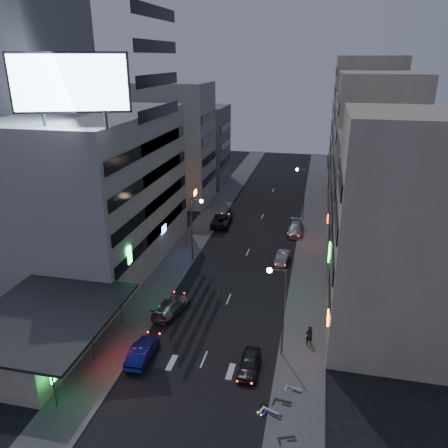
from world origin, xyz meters
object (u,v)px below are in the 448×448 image
(scooter_blue, at_px, (284,409))
(scooter_silver_a, at_px, (281,407))
(road_car_silver, at_px, (171,306))
(parked_car_right_mid, at_px, (282,258))
(parked_car_left, at_px, (221,220))
(scooter_black_b, at_px, (293,396))
(parked_car_right_near, at_px, (249,364))
(scooter_silver_b, at_px, (303,383))
(road_car_blue, at_px, (142,352))
(person, at_px, (309,335))
(scooter_black_a, at_px, (295,429))
(parked_car_right_far, at_px, (296,229))

(scooter_blue, bearing_deg, scooter_silver_a, 74.55)
(road_car_silver, bearing_deg, parked_car_right_mid, -112.70)
(parked_car_left, height_order, scooter_black_b, parked_car_left)
(parked_car_right_near, xyz_separation_m, road_car_silver, (-8.96, 6.79, 0.06))
(scooter_silver_a, bearing_deg, parked_car_right_near, 54.51)
(parked_car_left, relative_size, scooter_silver_b, 3.04)
(road_car_blue, distance_m, person, 14.38)
(parked_car_right_near, relative_size, scooter_black_a, 2.21)
(parked_car_right_near, distance_m, parked_car_right_far, 30.41)
(parked_car_right_near, height_order, person, person)
(scooter_blue, bearing_deg, parked_car_right_far, 20.97)
(parked_car_left, relative_size, parked_car_right_far, 1.09)
(parked_car_right_far, height_order, scooter_black_a, parked_car_right_far)
(scooter_black_a, bearing_deg, parked_car_right_near, 14.77)
(parked_car_right_mid, height_order, scooter_silver_a, scooter_silver_a)
(parked_car_right_mid, relative_size, scooter_black_a, 2.23)
(parked_car_right_far, distance_m, scooter_silver_b, 31.86)
(parked_car_left, relative_size, road_car_blue, 1.28)
(parked_car_right_near, height_order, scooter_blue, parked_car_right_near)
(parked_car_right_mid, height_order, parked_car_right_far, parked_car_right_far)
(scooter_silver_b, bearing_deg, scooter_black_b, 167.23)
(parked_car_right_near, distance_m, scooter_black_a, 7.11)
(road_car_silver, bearing_deg, scooter_black_b, 155.14)
(person, distance_m, scooter_silver_a, 8.68)
(scooter_silver_a, bearing_deg, scooter_silver_b, -8.31)
(scooter_black_a, height_order, scooter_black_b, scooter_black_b)
(road_car_silver, xyz_separation_m, person, (13.50, -2.39, 0.31))
(parked_car_left, height_order, scooter_black_a, parked_car_left)
(scooter_black_b, bearing_deg, parked_car_right_near, 59.26)
(scooter_black_a, height_order, scooter_silver_a, scooter_silver_a)
(scooter_silver_a, xyz_separation_m, scooter_black_b, (0.75, 1.27, -0.01))
(person, bearing_deg, scooter_blue, 53.82)
(parked_car_left, xyz_separation_m, scooter_silver_a, (12.44, -35.61, -0.08))
(parked_car_right_near, relative_size, scooter_blue, 2.01)
(parked_car_right_near, bearing_deg, person, 44.30)
(person, bearing_deg, road_car_silver, -37.19)
(road_car_blue, bearing_deg, scooter_silver_b, 174.58)
(road_car_silver, bearing_deg, parked_car_right_far, -101.68)
(road_car_blue, xyz_separation_m, scooter_black_a, (13.02, -5.30, -0.08))
(road_car_silver, height_order, person, person)
(road_car_blue, distance_m, scooter_black_a, 14.06)
(parked_car_right_mid, relative_size, scooter_black_b, 2.05)
(parked_car_right_near, xyz_separation_m, person, (4.54, 4.40, 0.37))
(road_car_silver, relative_size, scooter_black_b, 2.59)
(scooter_blue, bearing_deg, road_car_blue, 91.25)
(scooter_blue, bearing_deg, scooter_silver_b, -3.52)
(parked_car_left, height_order, road_car_silver, parked_car_left)
(scooter_black_a, xyz_separation_m, scooter_silver_b, (0.28, 4.46, 0.03))
(parked_car_left, bearing_deg, person, 113.78)
(scooter_silver_b, bearing_deg, scooter_blue, 169.96)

